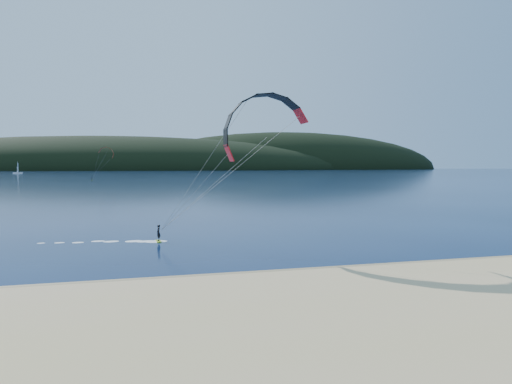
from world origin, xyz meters
TOP-DOWN VIEW (x-y plane):
  - ground at (0.00, 0.00)m, footprint 1800.00×1800.00m
  - wet_sand at (0.00, 4.50)m, footprint 220.00×2.50m
  - headland at (0.63, 745.28)m, footprint 1200.00×310.00m
  - kitesurfer_near at (4.72, 13.65)m, footprint 23.48×8.43m
  - kitesurfer_far at (-24.02, 192.87)m, footprint 11.37×7.11m
  - sailboat at (-117.67, 400.24)m, footprint 7.64×4.93m

SIDE VIEW (x-z plane):
  - ground at x=0.00m, z-range 0.00..0.00m
  - headland at x=0.63m, z-range -70.00..70.00m
  - wet_sand at x=0.00m, z-range 0.00..0.10m
  - sailboat at x=-117.67m, z-range -4.65..6.25m
  - kitesurfer_near at x=4.72m, z-range 1.94..15.95m
  - kitesurfer_far at x=-24.02m, z-range 4.35..19.92m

